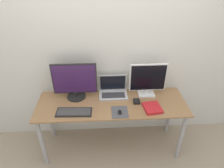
{
  "coord_description": "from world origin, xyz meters",
  "views": [
    {
      "loc": [
        -0.1,
        -1.59,
        2.18
      ],
      "look_at": [
        0.01,
        0.37,
        0.95
      ],
      "focal_mm": 32.0,
      "sensor_mm": 36.0,
      "label": 1
    }
  ],
  "objects_px": {
    "monitor_right": "(148,80)",
    "mouse": "(120,112)",
    "monitor_left": "(75,82)",
    "power_brick": "(137,101)",
    "laptop": "(113,90)",
    "book": "(152,108)",
    "keyboard": "(74,112)"
  },
  "relations": [
    {
      "from": "monitor_right",
      "to": "keyboard",
      "type": "relative_size",
      "value": 1.1
    },
    {
      "from": "book",
      "to": "power_brick",
      "type": "distance_m",
      "value": 0.21
    },
    {
      "from": "monitor_right",
      "to": "keyboard",
      "type": "xyz_separation_m",
      "value": [
        -0.87,
        -0.3,
        -0.21
      ]
    },
    {
      "from": "laptop",
      "to": "mouse",
      "type": "relative_size",
      "value": 5.26
    },
    {
      "from": "mouse",
      "to": "laptop",
      "type": "bearing_deg",
      "value": 97.5
    },
    {
      "from": "keyboard",
      "to": "book",
      "type": "bearing_deg",
      "value": 1.02
    },
    {
      "from": "monitor_left",
      "to": "power_brick",
      "type": "xyz_separation_m",
      "value": [
        0.73,
        -0.15,
        -0.21
      ]
    },
    {
      "from": "monitor_left",
      "to": "power_brick",
      "type": "bearing_deg",
      "value": -11.94
    },
    {
      "from": "keyboard",
      "to": "book",
      "type": "distance_m",
      "value": 0.88
    },
    {
      "from": "laptop",
      "to": "mouse",
      "type": "bearing_deg",
      "value": -82.5
    },
    {
      "from": "monitor_left",
      "to": "laptop",
      "type": "height_order",
      "value": "monitor_left"
    },
    {
      "from": "laptop",
      "to": "power_brick",
      "type": "distance_m",
      "value": 0.34
    },
    {
      "from": "book",
      "to": "power_brick",
      "type": "height_order",
      "value": "book"
    },
    {
      "from": "monitor_right",
      "to": "laptop",
      "type": "xyz_separation_m",
      "value": [
        -0.42,
        0.04,
        -0.16
      ]
    },
    {
      "from": "mouse",
      "to": "power_brick",
      "type": "distance_m",
      "value": 0.29
    },
    {
      "from": "monitor_right",
      "to": "laptop",
      "type": "bearing_deg",
      "value": 173.99
    },
    {
      "from": "keyboard",
      "to": "mouse",
      "type": "distance_m",
      "value": 0.51
    },
    {
      "from": "book",
      "to": "monitor_right",
      "type": "bearing_deg",
      "value": 92.21
    },
    {
      "from": "monitor_right",
      "to": "power_brick",
      "type": "relative_size",
      "value": 4.85
    },
    {
      "from": "power_brick",
      "to": "keyboard",
      "type": "bearing_deg",
      "value": -168.3
    },
    {
      "from": "laptop",
      "to": "book",
      "type": "height_order",
      "value": "laptop"
    },
    {
      "from": "book",
      "to": "power_brick",
      "type": "xyz_separation_m",
      "value": [
        -0.16,
        0.13,
        -0.0
      ]
    },
    {
      "from": "laptop",
      "to": "power_brick",
      "type": "relative_size",
      "value": 3.84
    },
    {
      "from": "mouse",
      "to": "power_brick",
      "type": "bearing_deg",
      "value": 41.4
    },
    {
      "from": "keyboard",
      "to": "monitor_right",
      "type": "bearing_deg",
      "value": 19.19
    },
    {
      "from": "monitor_right",
      "to": "laptop",
      "type": "distance_m",
      "value": 0.45
    },
    {
      "from": "power_brick",
      "to": "monitor_right",
      "type": "bearing_deg",
      "value": 46.14
    },
    {
      "from": "keyboard",
      "to": "mouse",
      "type": "xyz_separation_m",
      "value": [
        0.51,
        -0.04,
        0.01
      ]
    },
    {
      "from": "keyboard",
      "to": "monitor_left",
      "type": "bearing_deg",
      "value": 90.17
    },
    {
      "from": "monitor_left",
      "to": "laptop",
      "type": "xyz_separation_m",
      "value": [
        0.46,
        0.04,
        -0.16
      ]
    },
    {
      "from": "monitor_left",
      "to": "laptop",
      "type": "distance_m",
      "value": 0.49
    },
    {
      "from": "monitor_right",
      "to": "mouse",
      "type": "relative_size",
      "value": 6.65
    }
  ]
}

